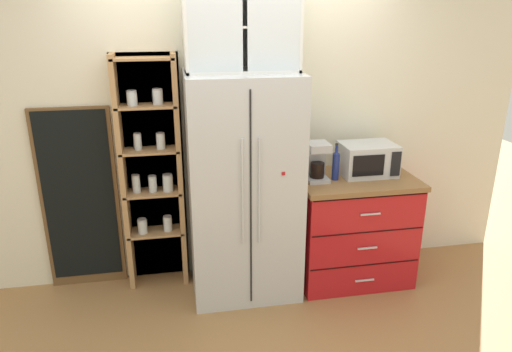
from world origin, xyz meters
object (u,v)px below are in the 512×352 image
coffee_maker (316,161)px  mug_red (355,171)px  microwave (367,159)px  mug_cream (358,173)px  bottle_cobalt (336,164)px  chalkboard_menu (80,200)px  refrigerator (243,187)px

coffee_maker → mug_red: 0.36m
microwave → coffee_maker: coffee_maker is taller
mug_cream → bottle_cobalt: bearing=176.4°
bottle_cobalt → chalkboard_menu: bearing=170.8°
microwave → mug_cream: bearing=-140.7°
microwave → mug_red: (-0.11, -0.03, -0.08)m
refrigerator → mug_cream: refrigerator is taller
chalkboard_menu → mug_red: bearing=-7.3°
refrigerator → mug_red: bearing=1.3°
mug_red → coffee_maker: bearing=-178.6°
microwave → mug_cream: size_ratio=4.08×
refrigerator → coffee_maker: (0.59, 0.01, 0.18)m
mug_red → chalkboard_menu: chalkboard_menu is taller
coffee_maker → mug_cream: coffee_maker is taller
mug_cream → chalkboard_menu: 2.24m
coffee_maker → mug_cream: bearing=-8.1°
coffee_maker → chalkboard_menu: bearing=171.1°
bottle_cobalt → chalkboard_menu: chalkboard_menu is taller
microwave → bottle_cobalt: bearing=-165.3°
microwave → coffee_maker: (-0.45, -0.04, 0.03)m
mug_red → bottle_cobalt: (-0.19, -0.04, 0.09)m
coffee_maker → bottle_cobalt: (0.15, -0.04, -0.02)m
mug_cream → mug_red: size_ratio=0.92×
microwave → mug_red: bearing=-163.2°
microwave → chalkboard_menu: bearing=173.8°
microwave → mug_cream: microwave is taller
bottle_cobalt → microwave: bearing=14.7°
refrigerator → microwave: bearing=3.0°
microwave → chalkboard_menu: 2.35m
refrigerator → bottle_cobalt: 0.76m
mug_cream → bottle_cobalt: size_ratio=0.36×
mug_cream → chalkboard_menu: bearing=171.2°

